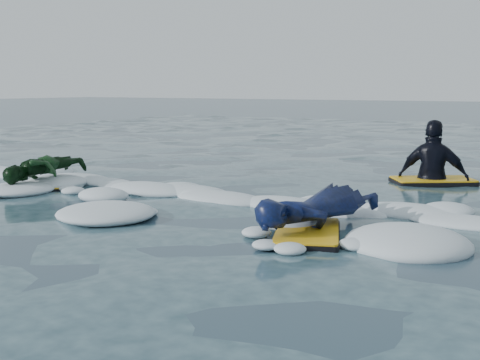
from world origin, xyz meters
name	(u,v)px	position (x,y,z in m)	size (l,w,h in m)	color
ground	(167,222)	(0.00, 0.00, 0.00)	(120.00, 120.00, 0.00)	#162D36
foam_band	(216,206)	(0.00, 1.03, 0.00)	(12.00, 3.10, 0.30)	silver
prone_woman_unit	(317,211)	(1.67, 0.36, 0.24)	(1.03, 1.86, 0.46)	black
prone_child_unit	(44,173)	(-2.83, 0.78, 0.26)	(0.84, 1.36, 0.51)	black
waiting_rider_unit	(433,179)	(1.99, 4.23, 0.08)	(1.41, 1.25, 1.86)	black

